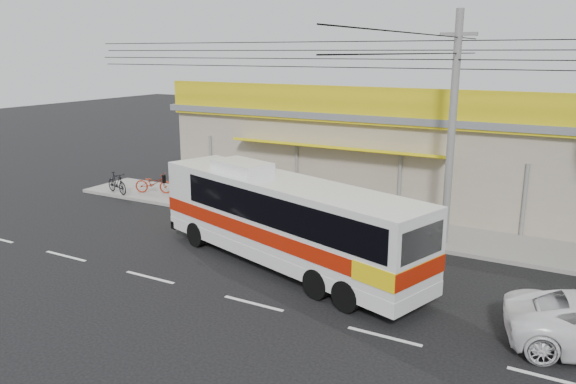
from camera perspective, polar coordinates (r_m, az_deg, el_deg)
name	(u,v)px	position (r m, az deg, el deg)	size (l,w,h in m)	color
ground	(294,275)	(18.67, 0.66, -8.40)	(120.00, 120.00, 0.00)	black
sidewalk	(363,225)	(23.78, 7.60, -3.33)	(30.00, 3.20, 0.15)	gray
lane_markings	(254,304)	(16.71, -3.52, -11.25)	(50.00, 0.12, 0.01)	silver
storefront_building	(406,153)	(28.36, 11.91, 3.95)	(22.60, 9.20, 5.70)	gray
coach_bus	(288,218)	(18.63, 0.00, -2.61)	(11.03, 5.54, 3.34)	silver
motorbike_red	(154,183)	(29.25, -13.49, 0.88)	(0.67, 1.93, 1.01)	maroon
motorbike_dark	(117,183)	(29.63, -16.99, 0.89)	(0.51, 1.81, 1.09)	black
utility_pole	(457,53)	(20.94, 16.81, 13.33)	(34.00, 14.00, 8.58)	slate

